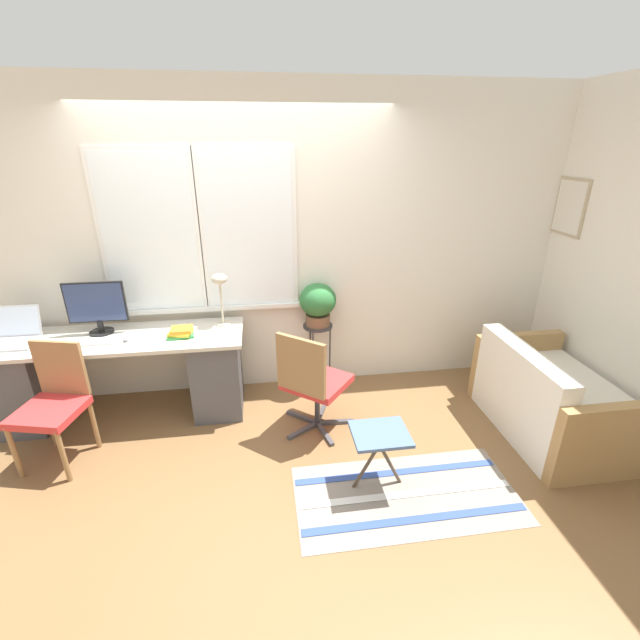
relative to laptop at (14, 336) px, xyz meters
The scene contains 17 objects.
ground_plane 2.03m from the laptop, ahead, with size 14.00×14.00×0.00m, color brown.
wall_back_with_window 1.93m from the laptop, 11.43° to the left, with size 9.00×0.12×2.70m.
wall_right_with_picture 4.79m from the laptop, ahead, with size 0.08×9.00×2.70m.
desk 0.85m from the laptop, ahead, with size 2.04×0.61×0.75m.
laptop is the anchor object (origin of this frame).
monitor 0.65m from the laptop, ahead, with size 0.46×0.19×0.44m.
keyboard 0.61m from the laptop, ahead, with size 0.39×0.13×0.02m.
mouse 0.87m from the laptop, ahead, with size 0.04×0.06×0.03m.
desk_lamp 1.64m from the laptop, ahead, with size 0.13×0.13×0.46m.
book_stack 1.29m from the laptop, ahead, with size 0.22×0.17×0.07m.
desk_chair_wooden 0.73m from the laptop, 50.60° to the right, with size 0.50×0.51×0.89m.
office_chair_swivel 2.38m from the laptop, 11.32° to the right, with size 0.64×0.64×0.90m.
couch_loveseat 4.31m from the laptop, ahead, with size 0.82×1.23×0.75m.
plant_stand 2.47m from the laptop, ahead, with size 0.27×0.27×0.64m.
potted_plant 2.46m from the laptop, ahead, with size 0.33×0.33×0.40m.
floor_rug_striped 3.22m from the laptop, 23.92° to the right, with size 1.51×0.74×0.01m.
folding_stool 2.94m from the laptop, 23.10° to the right, with size 0.37×0.32×0.45m.
Camera 1 is at (0.12, -3.05, 2.23)m, focal length 24.00 mm.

